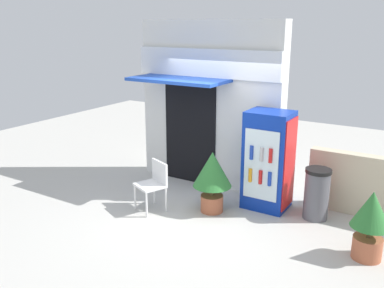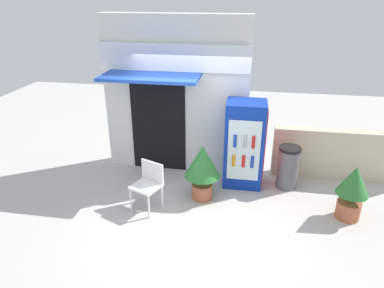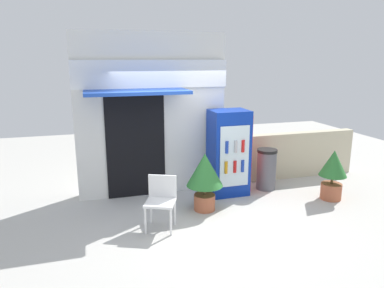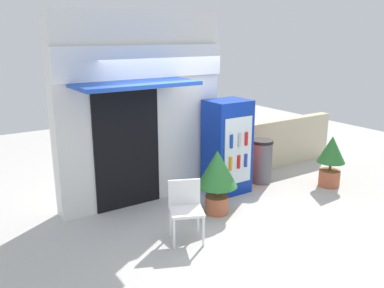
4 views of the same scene
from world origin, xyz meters
name	(u,v)px [view 2 (image 2 of 4)]	position (x,y,z in m)	size (l,w,h in m)	color
ground	(185,202)	(0.00, 0.00, 0.00)	(16.00, 16.00, 0.00)	beige
storefront_building	(175,95)	(-0.46, 1.42, 1.65)	(3.00, 1.21, 3.24)	silver
drink_cooler	(245,144)	(1.03, 0.89, 0.87)	(0.77, 0.68, 1.74)	#0C2D9E
plastic_chair	(149,182)	(-0.62, -0.24, 0.52)	(0.60, 0.59, 0.87)	white
potted_plant_near_shop	(203,166)	(0.29, 0.22, 0.69)	(0.67, 0.67, 1.08)	#AD5B3D
potted_plant_curbside	(353,188)	(2.87, 0.00, 0.59)	(0.53, 0.53, 1.00)	#AD5B3D
trash_bin	(288,167)	(1.90, 0.89, 0.44)	(0.43, 0.43, 0.87)	#595960
stone_boundary_wall	(342,155)	(3.02, 1.44, 0.53)	(2.80, 0.22, 1.06)	beige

